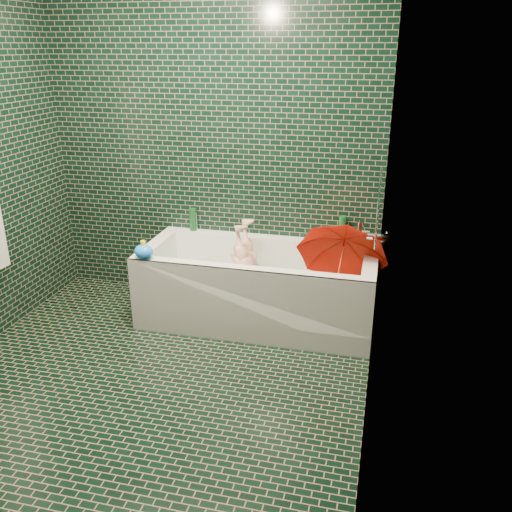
% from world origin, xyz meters
% --- Properties ---
extents(floor, '(2.80, 2.80, 0.00)m').
position_xyz_m(floor, '(0.00, 0.00, 0.00)').
color(floor, black).
rests_on(floor, ground).
extents(wall_back, '(2.80, 0.00, 2.80)m').
position_xyz_m(wall_back, '(0.00, 1.40, 1.25)').
color(wall_back, black).
rests_on(wall_back, floor).
extents(wall_right, '(0.00, 2.80, 2.80)m').
position_xyz_m(wall_right, '(1.30, 0.00, 1.25)').
color(wall_right, black).
rests_on(wall_right, floor).
extents(bathtub, '(1.70, 0.75, 0.55)m').
position_xyz_m(bathtub, '(0.45, 1.01, 0.21)').
color(bathtub, white).
rests_on(bathtub, floor).
extents(bath_mat, '(1.35, 0.47, 0.01)m').
position_xyz_m(bath_mat, '(0.45, 1.02, 0.16)').
color(bath_mat, '#39D129').
rests_on(bath_mat, bathtub).
extents(water, '(1.48, 0.53, 0.00)m').
position_xyz_m(water, '(0.45, 1.02, 0.30)').
color(water, silver).
rests_on(water, bathtub).
extents(faucet, '(0.18, 0.19, 0.55)m').
position_xyz_m(faucet, '(1.26, 1.02, 0.77)').
color(faucet, silver).
rests_on(faucet, wall_right).
extents(child, '(0.92, 0.43, 0.28)m').
position_xyz_m(child, '(0.37, 1.05, 0.31)').
color(child, '#E09E8C').
rests_on(child, bathtub).
extents(umbrella, '(0.74, 0.87, 0.87)m').
position_xyz_m(umbrella, '(1.05, 0.93, 0.53)').
color(umbrella, red).
rests_on(umbrella, bathtub).
extents(soap_bottle_a, '(0.12, 0.12, 0.24)m').
position_xyz_m(soap_bottle_a, '(1.25, 1.33, 0.55)').
color(soap_bottle_a, white).
rests_on(soap_bottle_a, bathtub).
extents(soap_bottle_b, '(0.11, 0.11, 0.20)m').
position_xyz_m(soap_bottle_b, '(1.17, 1.32, 0.55)').
color(soap_bottle_b, '#4F1E71').
rests_on(soap_bottle_b, bathtub).
extents(soap_bottle_c, '(0.14, 0.14, 0.16)m').
position_xyz_m(soap_bottle_c, '(1.14, 1.32, 0.55)').
color(soap_bottle_c, '#13451F').
rests_on(soap_bottle_c, bathtub).
extents(bottle_right_tall, '(0.07, 0.07, 0.21)m').
position_xyz_m(bottle_right_tall, '(1.02, 1.34, 0.66)').
color(bottle_right_tall, '#13451F').
rests_on(bottle_right_tall, bathtub).
extents(bottle_right_pump, '(0.05, 0.05, 0.19)m').
position_xyz_m(bottle_right_pump, '(1.15, 1.32, 0.64)').
color(bottle_right_pump, silver).
rests_on(bottle_right_pump, bathtub).
extents(bottle_left_tall, '(0.07, 0.07, 0.18)m').
position_xyz_m(bottle_left_tall, '(-0.17, 1.36, 0.64)').
color(bottle_left_tall, '#13451F').
rests_on(bottle_left_tall, bathtub).
extents(bottle_left_short, '(0.07, 0.07, 0.15)m').
position_xyz_m(bottle_left_short, '(-0.16, 1.37, 0.62)').
color(bottle_left_short, white).
rests_on(bottle_left_short, bathtub).
extents(rubber_duck, '(0.12, 0.08, 0.10)m').
position_xyz_m(rubber_duck, '(0.93, 1.35, 0.59)').
color(rubber_duck, yellow).
rests_on(rubber_duck, bathtub).
extents(bath_toy, '(0.16, 0.14, 0.13)m').
position_xyz_m(bath_toy, '(-0.28, 0.68, 0.61)').
color(bath_toy, '#1B79F9').
rests_on(bath_toy, bathtub).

